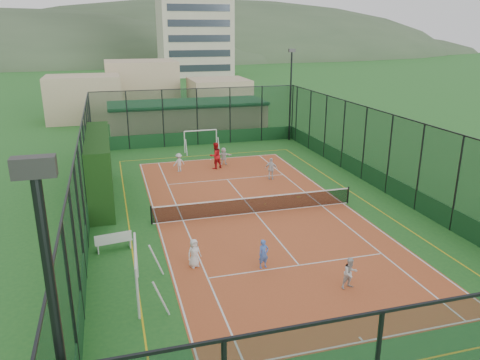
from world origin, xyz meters
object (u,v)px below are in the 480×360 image
object	(u,v)px
child_far_left	(179,162)
child_far_back	(224,156)
clubhouse	(188,118)
apartment_tower	(193,4)
white_bench	(114,241)
floodlight_ne	(290,96)
child_near_right	(350,273)
child_near_mid	(264,254)
coach	(215,156)
futsal_goal_near	(137,273)
futsal_goal_far	(201,141)
child_near_left	(194,253)
child_far_right	(271,169)

from	to	relation	value
child_far_left	child_far_back	size ratio (longest dim) A/B	1.02
clubhouse	apartment_tower	distance (m)	62.64
white_bench	floodlight_ne	bearing A→B (deg)	41.03
floodlight_ne	child_near_right	world-z (taller)	floodlight_ne
child_near_mid	child_near_right	xyz separation A→B (m)	(2.78, -2.55, 0.01)
apartment_tower	coach	bearing A→B (deg)	-99.49
apartment_tower	child_far_left	size ratio (longest dim) A/B	22.06
floodlight_ne	futsal_goal_near	size ratio (longest dim) A/B	2.64
clubhouse	coach	size ratio (longest dim) A/B	7.74
futsal_goal_near	child_far_left	world-z (taller)	futsal_goal_near
clubhouse	child_near_right	xyz separation A→B (m)	(1.20, -30.69, -0.90)
child_near_mid	child_far_back	distance (m)	16.43
coach	white_bench	bearing A→B (deg)	34.85
futsal_goal_near	futsal_goal_far	xyz separation A→B (m)	(6.76, 21.46, -0.09)
clubhouse	child_far_left	distance (m)	13.15
apartment_tower	child_near_left	bearing A→B (deg)	-100.68
child_near_left	child_far_right	world-z (taller)	child_far_right
floodlight_ne	child_near_left	distance (m)	25.68
white_bench	coach	distance (m)	14.12
white_bench	futsal_goal_near	world-z (taller)	futsal_goal_near
futsal_goal_far	child_far_left	bearing A→B (deg)	-118.20
floodlight_ne	child_near_right	size ratio (longest dim) A/B	6.23
futsal_goal_far	child_far_left	size ratio (longest dim) A/B	2.09
clubhouse	futsal_goal_far	world-z (taller)	clubhouse
child_far_right	coach	size ratio (longest dim) A/B	0.77
futsal_goal_near	futsal_goal_far	distance (m)	22.50
apartment_tower	floodlight_ne	bearing A→B (deg)	-92.98
clubhouse	child_far_left	size ratio (longest dim) A/B	11.18
child_near_right	clubhouse	bearing A→B (deg)	85.03
clubhouse	coach	xyz separation A→B (m)	(-0.16, -12.73, -0.58)
child_far_right	child_far_back	distance (m)	5.06
white_bench	child_far_left	distance (m)	12.78
futsal_goal_near	white_bench	bearing A→B (deg)	13.14
child_near_mid	child_far_back	world-z (taller)	child_far_back
apartment_tower	child_near_right	bearing A→B (deg)	-96.79
white_bench	child_near_mid	world-z (taller)	child_near_mid
futsal_goal_far	child_far_back	world-z (taller)	futsal_goal_far
child_far_back	coach	distance (m)	1.24
futsal_goal_near	child_near_right	world-z (taller)	futsal_goal_near
floodlight_ne	futsal_goal_far	xyz separation A→B (m)	(-8.84, -2.14, -3.21)
apartment_tower	clubhouse	bearing A→B (deg)	-101.31
child_near_mid	coach	bearing A→B (deg)	73.53
child_near_left	child_far_back	bearing A→B (deg)	52.41
white_bench	child_far_left	bearing A→B (deg)	58.98
child_near_left	child_near_right	distance (m)	6.63
apartment_tower	futsal_goal_far	world-z (taller)	apartment_tower
floodlight_ne	clubhouse	bearing A→B (deg)	147.88
child_far_back	floodlight_ne	bearing A→B (deg)	-123.56
apartment_tower	child_far_right	distance (m)	78.26
coach	child_far_back	bearing A→B (deg)	-157.03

